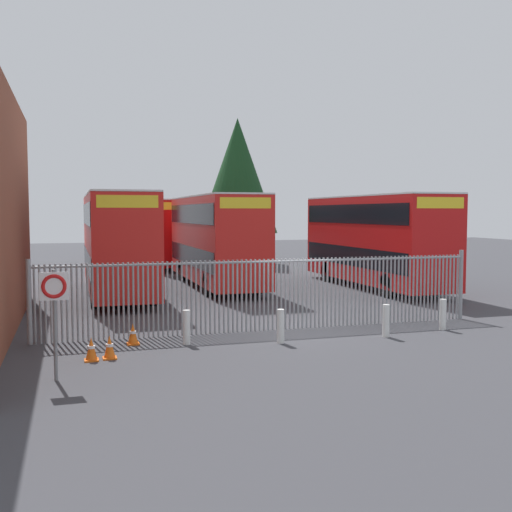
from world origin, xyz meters
The scene contains 15 objects.
ground_plane centered at (0.00, 8.00, 0.00)m, with size 100.00×100.00×0.00m, color #3D3D42.
palisade_fence centered at (-0.83, 0.00, 1.18)m, with size 13.88×0.14×2.35m.
double_decker_bus_near_gate centered at (7.35, 8.61, 2.42)m, with size 2.54×10.81×4.42m.
double_decker_bus_behind_fence_left centered at (0.14, 11.27, 2.42)m, with size 2.54×10.81×4.42m.
double_decker_bus_behind_fence_right centered at (-4.66, 9.45, 2.42)m, with size 2.54×10.81×4.42m.
double_decker_bus_far_back centered at (-0.56, 23.24, 2.42)m, with size 2.54×10.81×4.42m.
bollard_near_left centered at (-3.60, -1.24, 0.47)m, with size 0.20×0.20×0.95m, color silver.
bollard_center_front centered at (-1.08, -1.85, 0.47)m, with size 0.20×0.20×0.95m, color silver.
bollard_near_right centered at (2.13, -1.95, 0.47)m, with size 0.20×0.20×0.95m, color silver.
bollard_far_right centered at (4.36, -1.47, 0.47)m, with size 0.20×0.20×0.95m, color silver.
traffic_cone_by_gate centered at (-5.72, -2.30, 0.29)m, with size 0.34×0.34×0.59m.
traffic_cone_mid_forecourt centered at (-6.16, -2.39, 0.29)m, with size 0.34×0.34×0.59m.
traffic_cone_near_kerb centered at (-5.01, -0.82, 0.29)m, with size 0.34×0.34×0.59m.
speed_limit_sign_post centered at (-6.94, -4.01, 1.78)m, with size 0.60×0.14×2.40m.
tree_tall_back centered at (4.58, 23.28, 6.16)m, with size 5.54×5.54×10.12m.
Camera 1 is at (-6.58, -17.48, 3.61)m, focal length 42.53 mm.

